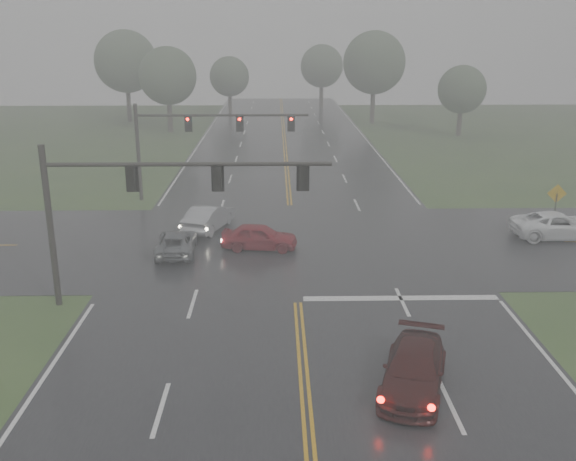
{
  "coord_description": "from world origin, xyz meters",
  "views": [
    {
      "loc": [
        -0.91,
        -11.27,
        11.19
      ],
      "look_at": [
        -0.38,
        16.0,
        2.65
      ],
      "focal_mm": 40.0,
      "sensor_mm": 36.0,
      "label": 1
    }
  ],
  "objects_px": {
    "sedan_maroon": "(413,389)",
    "pickup_white": "(557,238)",
    "signal_gantry_near": "(135,195)",
    "car_grey": "(177,254)",
    "sedan_silver": "(209,230)",
    "signal_gantry_far": "(190,133)",
    "sedan_red": "(260,249)"
  },
  "relations": [
    {
      "from": "sedan_silver",
      "to": "signal_gantry_near",
      "type": "distance_m",
      "value": 11.76
    },
    {
      "from": "sedan_red",
      "to": "car_grey",
      "type": "xyz_separation_m",
      "value": [
        -4.32,
        -0.64,
        0.0
      ]
    },
    {
      "from": "sedan_maroon",
      "to": "sedan_red",
      "type": "bearing_deg",
      "value": 128.54
    },
    {
      "from": "sedan_silver",
      "to": "car_grey",
      "type": "bearing_deg",
      "value": 91.1
    },
    {
      "from": "sedan_silver",
      "to": "car_grey",
      "type": "xyz_separation_m",
      "value": [
        -1.28,
        -4.18,
        0.0
      ]
    },
    {
      "from": "sedan_maroon",
      "to": "sedan_red",
      "type": "relative_size",
      "value": 1.16
    },
    {
      "from": "sedan_maroon",
      "to": "pickup_white",
      "type": "distance_m",
      "value": 19.4
    },
    {
      "from": "signal_gantry_near",
      "to": "pickup_white",
      "type": "bearing_deg",
      "value": 21.92
    },
    {
      "from": "sedan_maroon",
      "to": "sedan_silver",
      "type": "xyz_separation_m",
      "value": [
        -8.36,
        17.61,
        0.0
      ]
    },
    {
      "from": "sedan_maroon",
      "to": "signal_gantry_near",
      "type": "height_order",
      "value": "signal_gantry_near"
    },
    {
      "from": "sedan_maroon",
      "to": "signal_gantry_far",
      "type": "relative_size",
      "value": 0.4
    },
    {
      "from": "sedan_maroon",
      "to": "signal_gantry_near",
      "type": "xyz_separation_m",
      "value": [
        -10.17,
        7.03,
        4.8
      ]
    },
    {
      "from": "pickup_white",
      "to": "signal_gantry_near",
      "type": "xyz_separation_m",
      "value": [
        -21.56,
        -8.68,
        4.8
      ]
    },
    {
      "from": "sedan_red",
      "to": "sedan_silver",
      "type": "height_order",
      "value": "sedan_silver"
    },
    {
      "from": "sedan_maroon",
      "to": "signal_gantry_far",
      "type": "bearing_deg",
      "value": 130.13
    },
    {
      "from": "car_grey",
      "to": "signal_gantry_far",
      "type": "distance_m",
      "value": 12.18
    },
    {
      "from": "sedan_maroon",
      "to": "sedan_silver",
      "type": "distance_m",
      "value": 19.49
    },
    {
      "from": "sedan_silver",
      "to": "signal_gantry_far",
      "type": "height_order",
      "value": "signal_gantry_far"
    },
    {
      "from": "sedan_red",
      "to": "pickup_white",
      "type": "relative_size",
      "value": 0.78
    },
    {
      "from": "pickup_white",
      "to": "sedan_maroon",
      "type": "bearing_deg",
      "value": 142.66
    },
    {
      "from": "sedan_red",
      "to": "signal_gantry_near",
      "type": "distance_m",
      "value": 9.8
    },
    {
      "from": "sedan_maroon",
      "to": "signal_gantry_near",
      "type": "bearing_deg",
      "value": 163.16
    },
    {
      "from": "sedan_red",
      "to": "pickup_white",
      "type": "distance_m",
      "value": 16.8
    },
    {
      "from": "sedan_silver",
      "to": "car_grey",
      "type": "distance_m",
      "value": 4.38
    },
    {
      "from": "signal_gantry_near",
      "to": "signal_gantry_far",
      "type": "height_order",
      "value": "signal_gantry_near"
    },
    {
      "from": "pickup_white",
      "to": "signal_gantry_near",
      "type": "relative_size",
      "value": 0.44
    },
    {
      "from": "car_grey",
      "to": "signal_gantry_near",
      "type": "height_order",
      "value": "signal_gantry_near"
    },
    {
      "from": "sedan_maroon",
      "to": "signal_gantry_near",
      "type": "distance_m",
      "value": 13.26
    },
    {
      "from": "car_grey",
      "to": "signal_gantry_far",
      "type": "relative_size",
      "value": 0.36
    },
    {
      "from": "car_grey",
      "to": "pickup_white",
      "type": "height_order",
      "value": "pickup_white"
    },
    {
      "from": "signal_gantry_near",
      "to": "car_grey",
      "type": "bearing_deg",
      "value": 85.3
    },
    {
      "from": "sedan_maroon",
      "to": "sedan_silver",
      "type": "height_order",
      "value": "sedan_silver"
    }
  ]
}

